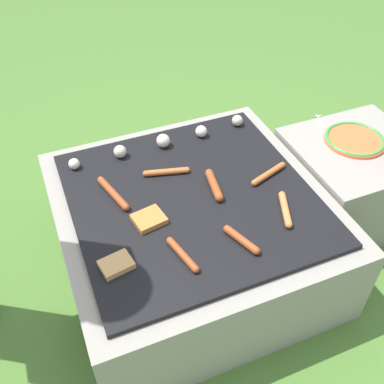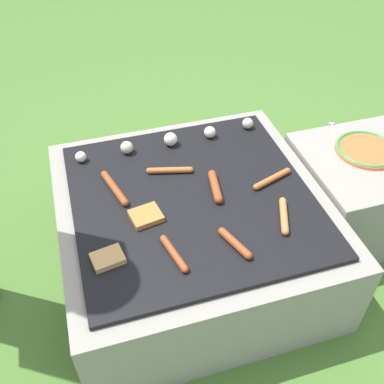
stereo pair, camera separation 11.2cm
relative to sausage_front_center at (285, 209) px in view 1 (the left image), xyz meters
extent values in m
plane|color=#47702D|center=(-0.26, 0.19, -0.38)|extent=(14.00, 14.00, 0.00)
cube|color=gray|center=(-0.26, 0.19, -0.21)|extent=(0.94, 0.94, 0.35)
cube|color=black|center=(-0.26, 0.19, -0.02)|extent=(0.83, 0.83, 0.02)
cube|color=gray|center=(0.47, 0.20, -0.20)|extent=(0.51, 0.48, 0.37)
cylinder|color=#93421E|center=(-0.39, -0.05, 0.00)|extent=(0.05, 0.14, 0.02)
sphere|color=#93421E|center=(-0.38, -0.12, 0.00)|extent=(0.02, 0.02, 0.02)
sphere|color=#93421E|center=(-0.41, 0.02, 0.00)|extent=(0.02, 0.02, 0.02)
cylinder|color=#93421E|center=(-0.17, 0.20, 0.00)|extent=(0.05, 0.14, 0.03)
sphere|color=#93421E|center=(-0.16, 0.27, 0.00)|extent=(0.03, 0.03, 0.03)
sphere|color=#93421E|center=(-0.18, 0.13, 0.00)|extent=(0.03, 0.03, 0.03)
cylinder|color=#93421E|center=(-0.20, -0.07, 0.00)|extent=(0.07, 0.13, 0.03)
sphere|color=#93421E|center=(-0.22, -0.01, 0.00)|extent=(0.03, 0.03, 0.03)
sphere|color=#93421E|center=(-0.18, -0.12, 0.00)|extent=(0.03, 0.03, 0.03)
cylinder|color=#B7602D|center=(-0.30, 0.34, 0.00)|extent=(0.15, 0.06, 0.02)
sphere|color=#B7602D|center=(-0.23, 0.32, 0.00)|extent=(0.02, 0.02, 0.02)
sphere|color=#B7602D|center=(-0.38, 0.36, 0.00)|extent=(0.02, 0.02, 0.02)
cylinder|color=#B7602D|center=(0.04, 0.19, 0.00)|extent=(0.15, 0.07, 0.02)
sphere|color=#B7602D|center=(-0.03, 0.16, 0.00)|extent=(0.02, 0.02, 0.02)
sphere|color=#B7602D|center=(0.11, 0.21, 0.00)|extent=(0.02, 0.02, 0.02)
cylinder|color=#93421E|center=(-0.52, 0.30, 0.00)|extent=(0.07, 0.18, 0.03)
sphere|color=#93421E|center=(-0.54, 0.38, 0.00)|extent=(0.03, 0.03, 0.03)
sphere|color=#93421E|center=(-0.50, 0.21, 0.00)|extent=(0.03, 0.03, 0.03)
cylinder|color=#C6753D|center=(0.00, 0.00, 0.00)|extent=(0.08, 0.14, 0.02)
sphere|color=#C6753D|center=(-0.03, -0.07, 0.00)|extent=(0.02, 0.02, 0.02)
sphere|color=#C6753D|center=(0.03, 0.07, 0.00)|extent=(0.02, 0.02, 0.02)
cube|color=tan|center=(-0.59, -0.01, 0.00)|extent=(0.11, 0.09, 0.02)
cube|color=#B27033|center=(-0.44, 0.13, 0.00)|extent=(0.11, 0.10, 0.02)
sphere|color=silver|center=(-0.61, 0.50, 0.01)|extent=(0.04, 0.04, 0.04)
sphere|color=beige|center=(-0.43, 0.51, 0.01)|extent=(0.05, 0.05, 0.05)
sphere|color=beige|center=(-0.26, 0.51, 0.01)|extent=(0.05, 0.05, 0.05)
sphere|color=silver|center=(-0.09, 0.51, 0.01)|extent=(0.05, 0.05, 0.05)
sphere|color=beige|center=(0.08, 0.53, 0.01)|extent=(0.05, 0.05, 0.05)
cylinder|color=orange|center=(0.47, 0.24, -0.01)|extent=(0.24, 0.24, 0.01)
torus|color=#338C3F|center=(0.47, 0.24, 0.00)|extent=(0.24, 0.24, 0.01)
cylinder|color=silver|center=(0.41, 0.37, -0.01)|extent=(0.06, 0.16, 0.01)
cube|color=silver|center=(0.43, 0.45, -0.01)|extent=(0.03, 0.02, 0.01)
camera|label=1|loc=(-0.70, -0.87, 1.07)|focal=42.00mm
camera|label=2|loc=(-0.59, -0.91, 1.07)|focal=42.00mm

